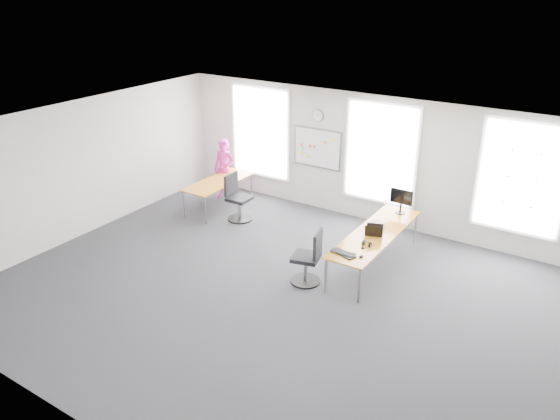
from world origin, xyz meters
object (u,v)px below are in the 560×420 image
Objects in this scene: desk_left at (218,183)px; monitor at (401,199)px; desk_right at (376,235)px; keyboard at (343,253)px; chair_left at (237,200)px; headphones at (366,244)px; person at (224,169)px; chair_right at (309,260)px.

desk_left is 4.56m from monitor.
desk_right is 4.50m from desk_left.
keyboard is (4.32, -1.75, 0.08)m from desk_left.
chair_left is 6.18× the size of headphones.
monitor reaches higher than chair_left.
person is at bearing 165.64° from desk_right.
headphones reaches higher than desk_left.
keyboard is at bearing -22.08° from desk_left.
chair_right is 1.12m from headphones.
chair_right reaches higher than desk_left.
desk_left is at bearing 169.50° from headphones.
monitor is (0.04, 1.16, 0.38)m from desk_right.
headphones is at bearing -86.65° from monitor.
headphones is (4.55, -1.23, 0.11)m from desk_left.
desk_left is 0.70m from person.
person is at bearing -136.25° from chair_right.
chair_left is 3.86m from monitor.
keyboard is (4.62, -2.37, -0.06)m from person.
monitor reaches higher than headphones.
chair_right is (3.70, -1.90, -0.18)m from desk_left.
headphones is at bearing -28.23° from person.
person is 5.20m from keyboard.
monitor reaches higher than desk_left.
desk_left is at bearing 176.21° from keyboard.
monitor reaches higher than desk_right.
monitor is at bearing -78.35° from chair_left.
chair_left is (-2.91, 1.62, 0.01)m from chair_right.
person reaches higher than desk_left.
chair_right is 0.69m from keyboard.
headphones is 1.82m from monitor.
headphones is (0.85, 0.67, 0.29)m from chair_right.
monitor is at bearing 96.05° from headphones.
person is (-4.00, 2.52, 0.31)m from chair_right.
keyboard is at bearing -108.75° from headphones.
chair_left reaches higher than chair_right.
person reaches higher than desk_right.
desk_left is at bearing 172.34° from desk_right.
monitor is at bearing 147.87° from chair_right.
desk_right is 1.52m from chair_right.
chair_right is 0.98× the size of chair_left.
keyboard is (0.62, 0.15, 0.26)m from chair_right.
desk_right is at bearing 101.47° from keyboard.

